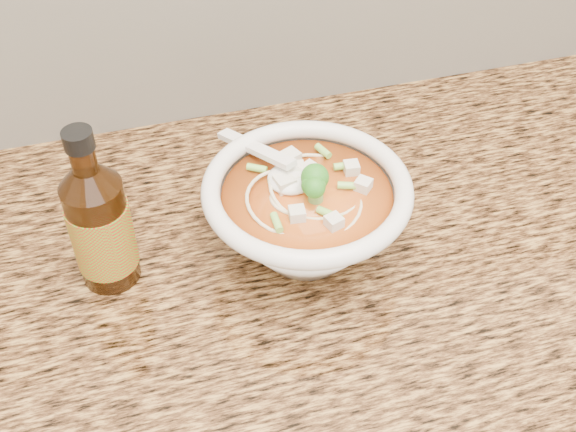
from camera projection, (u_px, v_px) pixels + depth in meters
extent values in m
cube|color=#A97B3E|center=(367.00, 275.00, 0.78)|extent=(4.00, 0.68, 0.04)
cylinder|color=white|center=(306.00, 246.00, 0.78)|extent=(0.09, 0.09, 0.01)
torus|color=white|center=(307.00, 189.00, 0.72)|extent=(0.21, 0.21, 0.02)
torus|color=beige|center=(307.00, 188.00, 0.73)|extent=(0.14, 0.14, 0.00)
torus|color=beige|center=(314.00, 181.00, 0.74)|extent=(0.11, 0.11, 0.00)
torus|color=beige|center=(289.00, 189.00, 0.74)|extent=(0.11, 0.11, 0.00)
torus|color=beige|center=(313.00, 209.00, 0.72)|extent=(0.15, 0.15, 0.00)
torus|color=beige|center=(304.00, 207.00, 0.72)|extent=(0.09, 0.09, 0.00)
torus|color=beige|center=(303.00, 199.00, 0.73)|extent=(0.15, 0.15, 0.00)
torus|color=beige|center=(308.00, 194.00, 0.74)|extent=(0.08, 0.08, 0.00)
torus|color=beige|center=(319.00, 213.00, 0.72)|extent=(0.13, 0.13, 0.00)
torus|color=beige|center=(311.00, 205.00, 0.73)|extent=(0.08, 0.08, 0.00)
torus|color=beige|center=(318.00, 209.00, 0.73)|extent=(0.10, 0.10, 0.00)
cube|color=silver|center=(343.00, 210.00, 0.70)|extent=(0.02, 0.02, 0.01)
cube|color=silver|center=(257.00, 181.00, 0.73)|extent=(0.02, 0.02, 0.02)
cube|color=silver|center=(272.00, 187.00, 0.73)|extent=(0.02, 0.02, 0.02)
cube|color=silver|center=(297.00, 201.00, 0.71)|extent=(0.02, 0.02, 0.02)
cube|color=silver|center=(332.00, 193.00, 0.72)|extent=(0.02, 0.02, 0.02)
cube|color=silver|center=(354.00, 190.00, 0.72)|extent=(0.02, 0.02, 0.02)
cube|color=silver|center=(324.00, 182.00, 0.73)|extent=(0.02, 0.02, 0.02)
cube|color=silver|center=(275.00, 169.00, 0.75)|extent=(0.02, 0.02, 0.02)
cube|color=silver|center=(369.00, 204.00, 0.71)|extent=(0.02, 0.02, 0.02)
ellipsoid|color=#196014|center=(316.00, 185.00, 0.71)|extent=(0.04, 0.04, 0.04)
cylinder|color=#8CDB54|center=(344.00, 220.00, 0.69)|extent=(0.02, 0.02, 0.01)
cylinder|color=#8CDB54|center=(349.00, 228.00, 0.68)|extent=(0.01, 0.02, 0.01)
cylinder|color=#8CDB54|center=(289.00, 207.00, 0.70)|extent=(0.01, 0.02, 0.01)
cylinder|color=#8CDB54|center=(292.00, 211.00, 0.70)|extent=(0.02, 0.02, 0.01)
cylinder|color=#8CDB54|center=(321.00, 158.00, 0.76)|extent=(0.02, 0.02, 0.01)
cylinder|color=#8CDB54|center=(285.00, 231.00, 0.68)|extent=(0.02, 0.02, 0.01)
cylinder|color=#8CDB54|center=(334.00, 196.00, 0.72)|extent=(0.02, 0.02, 0.01)
ellipsoid|color=white|center=(291.00, 178.00, 0.74)|extent=(0.05, 0.05, 0.02)
cube|color=white|center=(256.00, 148.00, 0.76)|extent=(0.06, 0.11, 0.03)
cylinder|color=#3E1E08|center=(102.00, 233.00, 0.71)|extent=(0.07, 0.07, 0.12)
cylinder|color=#3E1E08|center=(83.00, 159.00, 0.65)|extent=(0.03, 0.03, 0.03)
cylinder|color=black|center=(78.00, 140.00, 0.63)|extent=(0.03, 0.03, 0.02)
cylinder|color=red|center=(103.00, 234.00, 0.71)|extent=(0.07, 0.07, 0.08)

